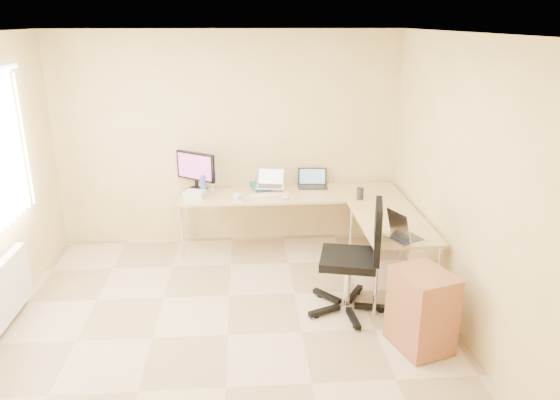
{
  "coord_description": "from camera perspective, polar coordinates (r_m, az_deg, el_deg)",
  "views": [
    {
      "loc": [
        0.18,
        -4.13,
        2.71
      ],
      "look_at": [
        0.55,
        1.1,
        0.9
      ],
      "focal_mm": 33.85,
      "sensor_mm": 36.0,
      "label": 1
    }
  ],
  "objects": [
    {
      "name": "office_chair",
      "position": [
        5.11,
        7.36,
        -6.75
      ],
      "size": [
        0.81,
        0.81,
        1.13
      ],
      "primitive_type": "cube",
      "rotation": [
        0.0,
        0.0,
        -0.23
      ],
      "color": "black",
      "rests_on": "ground"
    },
    {
      "name": "mouse",
      "position": [
        6.1,
        0.59,
        0.27
      ],
      "size": [
        0.11,
        0.08,
        0.03
      ],
      "primitive_type": "ellipsoid",
      "rotation": [
        0.0,
        0.0,
        -0.24
      ],
      "color": "silver",
      "rests_on": "desk_main"
    },
    {
      "name": "wall_right",
      "position": [
        4.77,
        19.91,
        0.67
      ],
      "size": [
        0.0,
        4.5,
        4.5
      ],
      "primitive_type": "plane",
      "rotation": [
        1.57,
        0.0,
        -1.57
      ],
      "color": "beige",
      "rests_on": "ground"
    },
    {
      "name": "floor",
      "position": [
        4.94,
        -5.65,
        -14.3
      ],
      "size": [
        4.5,
        4.5,
        0.0
      ],
      "primitive_type": "plane",
      "color": "tan",
      "rests_on": "ground"
    },
    {
      "name": "book_stack",
      "position": [
        6.49,
        -1.98,
        1.49
      ],
      "size": [
        0.28,
        0.35,
        0.05
      ],
      "primitive_type": "cube",
      "rotation": [
        0.0,
        0.0,
        0.21
      ],
      "color": "#28716B",
      "rests_on": "desk_main"
    },
    {
      "name": "ceiling",
      "position": [
        4.14,
        -6.86,
        17.4
      ],
      "size": [
        4.5,
        4.5,
        0.0
      ],
      "primitive_type": "plane",
      "rotation": [
        3.14,
        0.0,
        0.0
      ],
      "color": "white",
      "rests_on": "ground"
    },
    {
      "name": "papers",
      "position": [
        6.36,
        -9.09,
        0.68
      ],
      "size": [
        0.26,
        0.33,
        0.01
      ],
      "primitive_type": "cube",
      "rotation": [
        0.0,
        0.0,
        -0.2
      ],
      "color": "white",
      "rests_on": "desk_main"
    },
    {
      "name": "black_cup",
      "position": [
        6.14,
        8.65,
        0.68
      ],
      "size": [
        0.09,
        0.09,
        0.14
      ],
      "primitive_type": "cylinder",
      "rotation": [
        0.0,
        0.0,
        0.1
      ],
      "color": "#262223",
      "rests_on": "desk_main"
    },
    {
      "name": "wall_front",
      "position": [
        2.36,
        -8.03,
        -17.88
      ],
      "size": [
        4.5,
        0.0,
        4.5
      ],
      "primitive_type": "plane",
      "rotation": [
        -1.57,
        0.0,
        0.0
      ],
      "color": "beige",
      "rests_on": "ground"
    },
    {
      "name": "desk_return",
      "position": [
        5.71,
        11.83,
        -5.64
      ],
      "size": [
        0.7,
        1.3,
        0.73
      ],
      "primitive_type": "cube",
      "color": "tan",
      "rests_on": "ground"
    },
    {
      "name": "mug",
      "position": [
        6.0,
        -4.62,
        0.22
      ],
      "size": [
        0.12,
        0.12,
        0.1
      ],
      "primitive_type": "imported",
      "rotation": [
        0.0,
        0.0,
        -0.14
      ],
      "color": "silver",
      "rests_on": "desk_main"
    },
    {
      "name": "cd_stack",
      "position": [
        6.03,
        -4.09,
        -0.04
      ],
      "size": [
        0.15,
        0.15,
        0.03
      ],
      "primitive_type": "cylinder",
      "rotation": [
        0.0,
        0.0,
        -0.37
      ],
      "color": "white",
      "rests_on": "desk_main"
    },
    {
      "name": "wall_back",
      "position": [
        6.54,
        -5.56,
        6.49
      ],
      "size": [
        4.5,
        0.0,
        4.5
      ],
      "primitive_type": "plane",
      "rotation": [
        1.57,
        0.0,
        0.0
      ],
      "color": "beige",
      "rests_on": "ground"
    },
    {
      "name": "laptop_center",
      "position": [
        6.33,
        -1.09,
        2.32
      ],
      "size": [
        0.38,
        0.32,
        0.22
      ],
      "primitive_type": "cube",
      "rotation": [
        0.0,
        0.0,
        -0.2
      ],
      "color": "#B0ABC6",
      "rests_on": "desk_main"
    },
    {
      "name": "white_box",
      "position": [
        6.21,
        -9.21,
        0.6
      ],
      "size": [
        0.27,
        0.23,
        0.08
      ],
      "primitive_type": "cube",
      "rotation": [
        0.0,
        0.0,
        -0.31
      ],
      "color": "silver",
      "rests_on": "desk_main"
    },
    {
      "name": "desk_main",
      "position": [
        6.45,
        1.08,
        -2.29
      ],
      "size": [
        2.65,
        0.7,
        0.73
      ],
      "primitive_type": "cube",
      "color": "tan",
      "rests_on": "ground"
    },
    {
      "name": "radiator",
      "position": [
        5.57,
        -27.28,
        -8.33
      ],
      "size": [
        0.09,
        0.8,
        0.55
      ],
      "primitive_type": "cube",
      "color": "white",
      "rests_on": "ground"
    },
    {
      "name": "laptop_black",
      "position": [
        6.51,
        3.56,
        2.34
      ],
      "size": [
        0.37,
        0.28,
        0.23
      ],
      "primitive_type": "cube",
      "rotation": [
        0.0,
        0.0,
        -0.06
      ],
      "color": "black",
      "rests_on": "desk_main"
    },
    {
      "name": "cabinet",
      "position": [
        4.75,
        15.06,
        -11.36
      ],
      "size": [
        0.54,
        0.6,
        0.7
      ],
      "primitive_type": "cube",
      "rotation": [
        0.0,
        0.0,
        0.3
      ],
      "color": "olive",
      "rests_on": "ground"
    },
    {
      "name": "desk_fan",
      "position": [
        6.46,
        -7.33,
        2.25
      ],
      "size": [
        0.22,
        0.22,
        0.26
      ],
      "primitive_type": "cylinder",
      "rotation": [
        0.0,
        0.0,
        -0.09
      ],
      "color": "silver",
      "rests_on": "desk_main"
    },
    {
      "name": "keyboard",
      "position": [
        6.24,
        -1.22,
        0.64
      ],
      "size": [
        0.46,
        0.28,
        0.02
      ],
      "primitive_type": "cube",
      "rotation": [
        0.0,
        0.0,
        0.37
      ],
      "color": "white",
      "rests_on": "desk_main"
    },
    {
      "name": "laptop_return",
      "position": [
        5.1,
        13.72,
        -2.87
      ],
      "size": [
        0.45,
        0.41,
        0.25
      ],
      "primitive_type": "cube",
      "rotation": [
        0.0,
        0.0,
        1.97
      ],
      "color": "silver",
      "rests_on": "desk_return"
    },
    {
      "name": "monitor",
      "position": [
        6.45,
        -9.08,
        3.11
      ],
      "size": [
        0.55,
        0.46,
        0.47
      ],
      "primitive_type": "cube",
      "rotation": [
        0.0,
        0.0,
        -0.61
      ],
      "color": "black",
      "rests_on": "desk_main"
    },
    {
      "name": "water_bottle",
      "position": [
        6.26,
        -8.3,
        1.56
      ],
      "size": [
        0.09,
        0.09,
        0.24
      ],
      "primitive_type": "cylinder",
      "rotation": [
        0.0,
        0.0,
        0.36
      ],
      "color": "#3456AA",
      "rests_on": "desk_main"
    }
  ]
}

